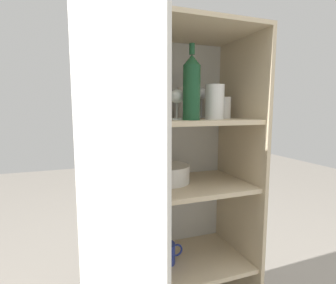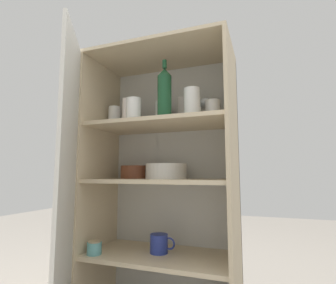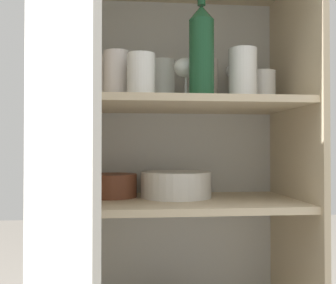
# 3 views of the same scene
# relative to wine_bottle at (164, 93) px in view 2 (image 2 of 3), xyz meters

# --- Properties ---
(cupboard_back_panel) EXTENTS (0.77, 0.02, 1.40)m
(cupboard_back_panel) POSITION_rel_wine_bottle_xyz_m (-0.06, 0.30, -0.46)
(cupboard_back_panel) COLOR silver
(cupboard_back_panel) RESTS_ON ground_plane
(cupboard_side_left) EXTENTS (0.02, 0.41, 1.40)m
(cupboard_side_left) POSITION_rel_wine_bottle_xyz_m (-0.44, 0.11, -0.46)
(cupboard_side_left) COLOR #CCB793
(cupboard_side_left) RESTS_ON ground_plane
(cupboard_side_right) EXTENTS (0.02, 0.41, 1.40)m
(cupboard_side_right) POSITION_rel_wine_bottle_xyz_m (0.31, 0.11, -0.46)
(cupboard_side_right) COLOR #CCB793
(cupboard_side_right) RESTS_ON ground_plane
(cupboard_top_panel) EXTENTS (0.77, 0.41, 0.02)m
(cupboard_top_panel) POSITION_rel_wine_bottle_xyz_m (-0.06, 0.11, 0.25)
(cupboard_top_panel) COLOR #CCB793
(cupboard_top_panel) RESTS_ON cupboard_side_left
(shelf_board_lower) EXTENTS (0.73, 0.37, 0.02)m
(shelf_board_lower) POSITION_rel_wine_bottle_xyz_m (-0.06, 0.11, -0.81)
(shelf_board_lower) COLOR beige
(shelf_board_middle) EXTENTS (0.73, 0.37, 0.02)m
(shelf_board_middle) POSITION_rel_wine_bottle_xyz_m (-0.06, 0.11, -0.44)
(shelf_board_middle) COLOR beige
(shelf_board_upper) EXTENTS (0.73, 0.37, 0.02)m
(shelf_board_upper) POSITION_rel_wine_bottle_xyz_m (-0.06, 0.11, -0.14)
(shelf_board_upper) COLOR beige
(cupboard_door) EXTENTS (0.21, 0.34, 1.40)m
(cupboard_door) POSITION_rel_wine_bottle_xyz_m (-0.35, -0.26, -0.46)
(cupboard_door) COLOR silver
(cupboard_door) RESTS_ON ground_plane
(tumbler_glass_0) EXTENTS (0.08, 0.08, 0.14)m
(tumbler_glass_0) POSITION_rel_wine_bottle_xyz_m (-0.24, 0.07, -0.06)
(tumbler_glass_0) COLOR silver
(tumbler_glass_0) RESTS_ON shelf_board_upper
(tumbler_glass_1) EXTENTS (0.08, 0.08, 0.10)m
(tumbler_glass_1) POSITION_rel_wine_bottle_xyz_m (0.22, 0.12, -0.08)
(tumbler_glass_1) COLOR white
(tumbler_glass_1) RESTS_ON shelf_board_upper
(tumbler_glass_2) EXTENTS (0.08, 0.08, 0.12)m
(tumbler_glass_2) POSITION_rel_wine_bottle_xyz_m (-0.17, -0.00, -0.07)
(tumbler_glass_2) COLOR white
(tumbler_glass_2) RESTS_ON shelf_board_upper
(tumbler_glass_3) EXTENTS (0.08, 0.08, 0.14)m
(tumbler_glass_3) POSITION_rel_wine_bottle_xyz_m (-0.27, 0.16, -0.06)
(tumbler_glass_3) COLOR silver
(tumbler_glass_3) RESTS_ON shelf_board_upper
(tumbler_glass_4) EXTENTS (0.08, 0.08, 0.15)m
(tumbler_glass_4) POSITION_rel_wine_bottle_xyz_m (-0.09, 0.20, -0.06)
(tumbler_glass_4) COLOR white
(tumbler_glass_4) RESTS_ON shelf_board_upper
(tumbler_glass_5) EXTENTS (0.07, 0.07, 0.14)m
(tumbler_glass_5) POSITION_rel_wine_bottle_xyz_m (0.05, 0.17, -0.06)
(tumbler_glass_5) COLOR silver
(tumbler_glass_5) RESTS_ON shelf_board_upper
(tumbler_glass_6) EXTENTS (0.07, 0.07, 0.12)m
(tumbler_glass_6) POSITION_rel_wine_bottle_xyz_m (-0.37, 0.14, -0.07)
(tumbler_glass_6) COLOR white
(tumbler_glass_6) RESTS_ON shelf_board_upper
(tumbler_glass_7) EXTENTS (0.08, 0.08, 0.15)m
(tumbler_glass_7) POSITION_rel_wine_bottle_xyz_m (0.13, 0.04, -0.06)
(tumbler_glass_7) COLOR white
(tumbler_glass_7) RESTS_ON shelf_board_upper
(wine_glass_0) EXTENTS (0.07, 0.07, 0.13)m
(wine_glass_0) POSITION_rel_wine_bottle_xyz_m (-0.03, 0.07, -0.04)
(wine_glass_0) COLOR white
(wine_glass_0) RESTS_ON shelf_board_upper
(wine_glass_1) EXTENTS (0.07, 0.07, 0.15)m
(wine_glass_1) POSITION_rel_wine_bottle_xyz_m (0.16, 0.22, -0.02)
(wine_glass_1) COLOR white
(wine_glass_1) RESTS_ON shelf_board_upper
(wine_bottle) EXTENTS (0.07, 0.07, 0.30)m
(wine_bottle) POSITION_rel_wine_bottle_xyz_m (0.00, 0.00, 0.00)
(wine_bottle) COLOR #194728
(wine_bottle) RESTS_ON shelf_board_upper
(plate_stack_white) EXTENTS (0.22, 0.22, 0.08)m
(plate_stack_white) POSITION_rel_wine_bottle_xyz_m (-0.05, 0.16, -0.39)
(plate_stack_white) COLOR white
(plate_stack_white) RESTS_ON shelf_board_middle
(mixing_bowl_large) EXTENTS (0.16, 0.16, 0.07)m
(mixing_bowl_large) POSITION_rel_wine_bottle_xyz_m (-0.25, 0.18, -0.39)
(mixing_bowl_large) COLOR brown
(mixing_bowl_large) RESTS_ON shelf_board_middle
(coffee_mug_primary) EXTENTS (0.13, 0.09, 0.09)m
(coffee_mug_primary) POSITION_rel_wine_bottle_xyz_m (-0.07, 0.11, -0.75)
(coffee_mug_primary) COLOR #283893
(coffee_mug_primary) RESTS_ON shelf_board_lower
(storage_jar) EXTENTS (0.07, 0.07, 0.07)m
(storage_jar) POSITION_rel_wine_bottle_xyz_m (-0.37, -0.02, -0.77)
(storage_jar) COLOR #5BA3A8
(storage_jar) RESTS_ON shelf_board_lower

